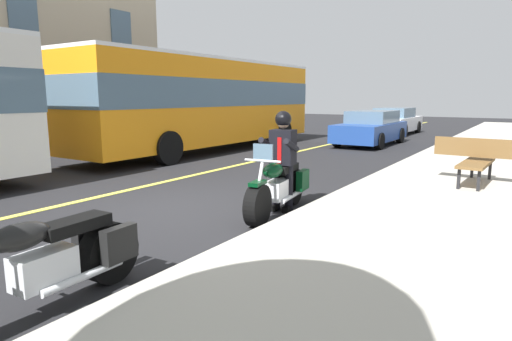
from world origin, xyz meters
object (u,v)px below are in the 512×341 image
at_px(car_dark, 395,121).
at_px(bench_sidewalk, 477,157).
at_px(bus_far, 206,100).
at_px(car_silver, 371,128).
at_px(motorcycle_main, 278,187).
at_px(rider_main, 283,152).
at_px(motorcycle_parked, 49,263).

bearing_deg(car_dark, bench_sidewalk, 22.18).
xyz_separation_m(bus_far, car_silver, (-5.32, 4.40, -1.18)).
relative_size(motorcycle_main, car_dark, 0.48).
bearing_deg(bench_sidewalk, motorcycle_main, -33.82).
bearing_deg(bus_far, rider_main, 48.28).
bearing_deg(bench_sidewalk, motorcycle_parked, -18.66).
distance_m(motorcycle_parked, bench_sidewalk, 8.44).
relative_size(car_silver, car_dark, 1.00).
bearing_deg(motorcycle_parked, car_dark, -172.87).
bearing_deg(car_silver, motorcycle_parked, 7.61).
bearing_deg(bus_far, bench_sidewalk, 77.07).
distance_m(motorcycle_main, bench_sidewalk, 4.70).
distance_m(bus_far, car_dark, 11.69).
relative_size(motorcycle_main, rider_main, 1.27).
distance_m(motorcycle_parked, car_silver, 15.56).
xyz_separation_m(motorcycle_parked, car_dark, (-21.07, -2.63, 0.24)).
bearing_deg(car_dark, motorcycle_main, 9.11).
height_order(car_silver, bench_sidewalk, car_silver).
relative_size(rider_main, car_dark, 0.38).
bearing_deg(rider_main, car_silver, -169.23).
relative_size(rider_main, bus_far, 0.16).
relative_size(motorcycle_main, motorcycle_parked, 1.00).
bearing_deg(rider_main, motorcycle_main, 9.24).
bearing_deg(bench_sidewalk, car_dark, -157.82).
distance_m(rider_main, bus_far, 8.78).
bearing_deg(car_silver, car_dark, -174.21).
bearing_deg(bus_far, motorcycle_parked, 32.64).
bearing_deg(motorcycle_main, bench_sidewalk, 146.18).
bearing_deg(car_dark, motorcycle_parked, 7.13).
distance_m(motorcycle_main, bus_far, 9.00).
xyz_separation_m(motorcycle_parked, bench_sidewalk, (-7.99, 2.70, 0.26)).
height_order(motorcycle_main, rider_main, rider_main).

